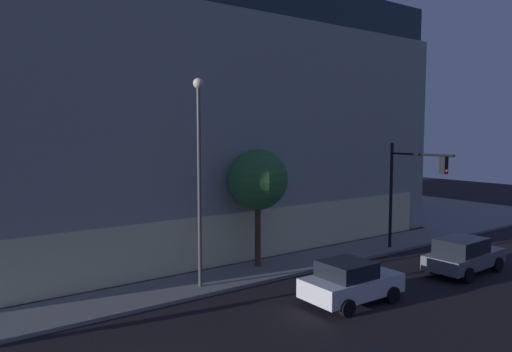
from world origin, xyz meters
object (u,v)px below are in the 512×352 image
sidewalk_tree (258,180)px  traffic_light_far_corner (409,181)px  street_lamp_sidewalk (199,159)px  modern_building (142,123)px  car_white (350,282)px  car_grey (464,255)px

sidewalk_tree → traffic_light_far_corner: bearing=-17.0°
street_lamp_sidewalk → sidewalk_tree: (3.93, 1.15, -1.19)m
modern_building → car_white: (0.01, -20.50, -6.62)m
street_lamp_sidewalk → sidewalk_tree: size_ratio=1.53×
modern_building → car_grey: bearing=-70.3°
traffic_light_far_corner → street_lamp_sidewalk: (-12.44, 1.45, 1.55)m
modern_building → car_grey: size_ratio=6.49×
street_lamp_sidewalk → modern_building: bearing=75.5°
car_white → sidewalk_tree: bearing=91.1°
traffic_light_far_corner → sidewalk_tree: size_ratio=1.04×
sidewalk_tree → street_lamp_sidewalk: bearing=-163.7°
car_grey → street_lamp_sidewalk: bearing=155.1°
traffic_light_far_corner → car_white: bearing=-157.5°
sidewalk_tree → car_grey: 10.58m
street_lamp_sidewalk → sidewalk_tree: street_lamp_sidewalk is taller
traffic_light_far_corner → sidewalk_tree: traffic_light_far_corner is taller
traffic_light_far_corner → modern_building: bearing=116.3°
modern_building → car_grey: (7.47, -20.90, -6.60)m
traffic_light_far_corner → car_grey: bearing=-103.6°
modern_building → car_white: 21.54m
street_lamp_sidewalk → car_white: 7.97m
car_white → street_lamp_sidewalk: bearing=129.3°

